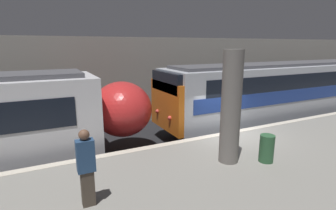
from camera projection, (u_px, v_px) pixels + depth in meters
The scene contains 7 objects.
ground_plane at pixel (227, 154), 11.09m from camera, with size 120.00×120.00×0.00m, color black.
platform at pixel (279, 170), 8.63m from camera, with size 40.00×5.38×1.02m.
station_rear_barrier at pixel (163, 79), 15.97m from camera, with size 50.00×0.15×4.96m.
support_pillar_near at pixel (231, 108), 7.74m from camera, with size 0.59×0.59×3.39m.
train_boxy at pixel (313, 90), 16.00m from camera, with size 20.32×2.89×3.56m.
person_waiting at pixel (86, 166), 5.68m from camera, with size 0.38×0.24×1.77m.
trash_bin at pixel (267, 148), 7.99m from camera, with size 0.44×0.44×0.85m.
Camera 1 is at (-6.82, -8.16, 4.52)m, focal length 28.00 mm.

